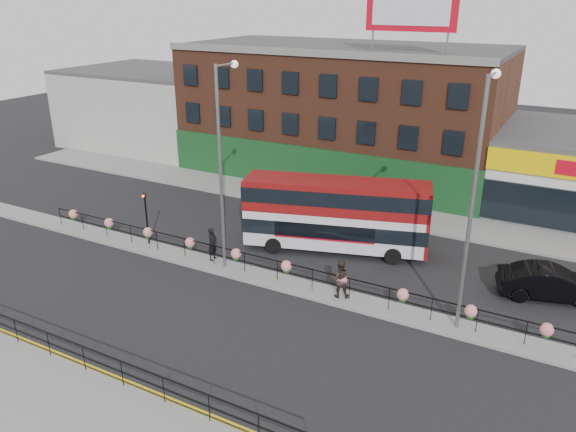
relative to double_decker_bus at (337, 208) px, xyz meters
The scene contains 18 objects.
ground 6.08m from the double_decker_bus, 111.37° to the right, with size 120.00×120.00×0.00m, color black.
south_pavement 17.42m from the double_decker_bus, 96.67° to the right, with size 60.00×4.00×0.15m, color gray.
north_pavement 7.60m from the double_decker_bus, 106.22° to the left, with size 60.00×4.00×0.15m, color gray.
median 6.05m from the double_decker_bus, 111.37° to the right, with size 60.00×1.60×0.15m, color gray.
yellow_line_inner 15.18m from the double_decker_bus, 97.70° to the right, with size 60.00×0.10×0.01m, color gold.
yellow_line_outer 15.35m from the double_decker_bus, 97.60° to the right, with size 60.00×0.10×0.01m, color gold.
brick_building 16.21m from the double_decker_bus, 112.02° to the left, with size 25.00×12.21×10.30m.
warehouse_west 30.20m from the double_decker_bus, 150.45° to the left, with size 15.50×12.00×7.30m.
billboard 14.48m from the double_decker_bus, 87.11° to the left, with size 6.00×0.29×4.40m.
median_railing 5.71m from the double_decker_bus, 111.37° to the right, with size 30.04×0.56×1.23m.
south_railing 15.82m from the double_decker_bus, 104.74° to the right, with size 20.04×0.05×1.12m.
double_decker_bus is the anchor object (origin of this frame).
car 11.68m from the double_decker_bus, ahead, with size 5.27×3.03×1.64m, color black.
pedestrian_a 7.28m from the double_decker_bus, 139.05° to the right, with size 0.48×0.71×1.88m, color black.
pedestrian_b 5.89m from the double_decker_bus, 64.05° to the right, with size 1.16×1.05×1.93m, color #2E211D.
lamp_column_west 7.57m from the double_decker_bus, 131.38° to the right, with size 0.39×1.89×10.75m.
lamp_column_east 10.34m from the double_decker_bus, 30.62° to the right, with size 0.40×1.94×11.04m.
traffic_light_median 11.06m from the double_decker_bus, 154.73° to the right, with size 0.15×0.28×3.65m.
Camera 1 is at (13.76, -22.44, 13.93)m, focal length 35.00 mm.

